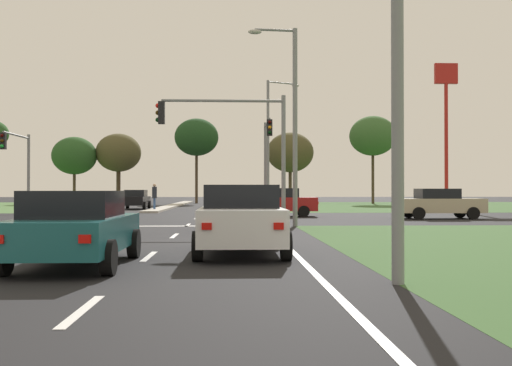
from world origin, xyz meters
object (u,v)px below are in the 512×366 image
at_px(car_maroon_fifth, 238,209).
at_px(car_beige_seventh, 439,203).
at_px(street_lamp_second, 291,115).
at_px(street_lamp_third, 271,138).
at_px(traffic_signal_far_right, 267,149).
at_px(fastfood_pole_sign, 446,103).
at_px(car_black_near, 136,199).
at_px(traffic_signal_near_right, 236,134).
at_px(treeline_fifth, 290,153).
at_px(treeline_fourth, 197,137).
at_px(pedestrian_at_median, 154,194).
at_px(car_teal_sixth, 76,228).
at_px(treeline_third, 118,153).
at_px(car_red_fourth, 278,202).
at_px(car_white_third, 241,219).
at_px(treeline_sixth, 373,136).
at_px(traffic_signal_far_left, 19,157).
at_px(treeline_second, 74,156).

bearing_deg(car_maroon_fifth, car_beige_seventh, 38.96).
height_order(street_lamp_second, street_lamp_third, street_lamp_third).
relative_size(traffic_signal_far_right, fastfood_pole_sign, 0.52).
relative_size(car_black_near, traffic_signal_near_right, 0.79).
distance_m(car_black_near, treeline_fifth, 26.47).
relative_size(traffic_signal_near_right, treeline_fourth, 0.58).
xyz_separation_m(pedestrian_at_median, treeline_fifth, (12.49, 26.12, 4.67)).
bearing_deg(car_beige_seventh, street_lamp_third, -145.07).
bearing_deg(car_teal_sixth, treeline_third, 99.90).
distance_m(car_red_fourth, street_lamp_third, 9.63).
bearing_deg(car_white_third, pedestrian_at_median, 101.23).
bearing_deg(pedestrian_at_median, treeline_fifth, 149.78).
relative_size(car_teal_sixth, treeline_fourth, 0.44).
xyz_separation_m(car_beige_seventh, traffic_signal_far_right, (-8.73, 6.13, 3.24)).
relative_size(traffic_signal_near_right, pedestrian_at_median, 3.02).
distance_m(car_white_third, treeline_fourth, 53.87).
bearing_deg(treeline_fourth, traffic_signal_far_right, -78.59).
bearing_deg(treeline_fifth, pedestrian_at_median, -115.56).
xyz_separation_m(treeline_fifth, treeline_sixth, (8.91, -3.71, 1.64)).
relative_size(traffic_signal_far_right, treeline_third, 0.73).
bearing_deg(treeline_sixth, treeline_fifth, 157.41).
height_order(car_teal_sixth, treeline_third, treeline_third).
distance_m(street_lamp_second, treeline_fifth, 44.81).
height_order(street_lamp_second, treeline_fifth, treeline_fifth).
xyz_separation_m(car_red_fourth, traffic_signal_far_left, (-15.63, 2.89, 2.70)).
relative_size(car_black_near, treeline_fourth, 0.46).
distance_m(car_teal_sixth, fastfood_pole_sign, 39.81).
xyz_separation_m(fastfood_pole_sign, treeline_sixth, (-0.97, 19.81, -0.79)).
height_order(car_teal_sixth, pedestrian_at_median, pedestrian_at_median).
height_order(treeline_third, treeline_sixth, treeline_sixth).
relative_size(car_red_fourth, traffic_signal_near_right, 0.81).
distance_m(car_maroon_fifth, treeline_second, 50.22).
xyz_separation_m(car_beige_seventh, treeline_second, (-28.95, 37.89, 4.66)).
distance_m(car_beige_seventh, fastfood_pole_sign, 17.62).
height_order(car_maroon_fifth, pedestrian_at_median, pedestrian_at_median).
bearing_deg(treeline_second, treeline_sixth, -5.55).
distance_m(car_teal_sixth, treeline_fifth, 58.23).
bearing_deg(car_red_fourth, car_white_third, 172.93).
relative_size(car_black_near, pedestrian_at_median, 2.40).
height_order(car_white_third, car_teal_sixth, car_white_third).
distance_m(car_black_near, treeline_sixth, 30.22).
height_order(street_lamp_third, treeline_second, street_lamp_third).
height_order(car_red_fourth, treeline_second, treeline_second).
height_order(car_white_third, treeline_fourth, treeline_fourth).
bearing_deg(treeline_fourth, car_red_fourth, -78.89).
height_order(car_white_third, traffic_signal_far_left, traffic_signal_far_left).
relative_size(pedestrian_at_median, treeline_third, 0.23).
xyz_separation_m(car_white_third, treeline_fifth, (6.75, 55.02, 5.10)).
relative_size(car_black_near, traffic_signal_far_left, 0.87).
distance_m(traffic_signal_far_right, treeline_third, 36.27).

